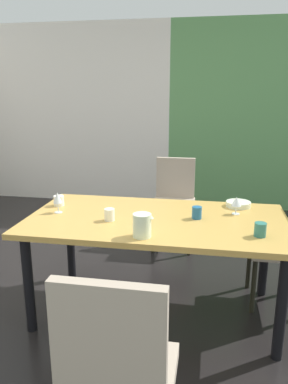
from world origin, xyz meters
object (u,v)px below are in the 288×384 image
at_px(chair_head_far, 174,197).
at_px(cup_north, 197,213).
at_px(cup_near_shelf, 59,201).
at_px(cup_rear, 109,215).
at_px(pitcher_front, 142,225).
at_px(wine_glass_left, 236,202).
at_px(chair_head_near, 117,373).
at_px(wine_glass_west, 58,198).
at_px(dining_table, 157,228).
at_px(cup_center, 260,230).
at_px(serving_bowl_east, 238,204).

distance_m(chair_head_far, cup_north, 1.35).
height_order(cup_near_shelf, cup_rear, cup_rear).
bearing_deg(cup_near_shelf, cup_rear, -29.00).
relative_size(cup_rear, pitcher_front, 0.57).
distance_m(cup_rear, pitcher_front, 0.39).
height_order(chair_head_far, wine_glass_left, chair_head_far).
xyz_separation_m(chair_head_near, cup_rear, (-0.36, 1.22, 0.23)).
xyz_separation_m(wine_glass_west, wine_glass_left, (1.32, 0.20, -0.02)).
xyz_separation_m(cup_north, cup_rear, (-0.61, -0.15, -0.00)).
height_order(wine_glass_west, cup_rear, wine_glass_west).
relative_size(cup_near_shelf, pitcher_front, 0.54).
height_order(wine_glass_left, cup_north, wine_glass_left).
xyz_separation_m(dining_table, pitcher_front, (-0.04, -0.38, 0.16)).
distance_m(wine_glass_west, cup_north, 1.04).
bearing_deg(cup_north, cup_near_shelf, 173.73).
distance_m(chair_head_far, wine_glass_west, 1.57).
bearing_deg(wine_glass_west, cup_center, -8.97).
bearing_deg(cup_rear, wine_glass_left, 18.93).
height_order(dining_table, cup_north, cup_north).
xyz_separation_m(chair_head_far, serving_bowl_east, (0.60, -0.95, 0.24)).
xyz_separation_m(dining_table, chair_head_far, (-0.00, 1.33, -0.13)).
bearing_deg(wine_glass_west, cup_near_shelf, 110.90).
bearing_deg(pitcher_front, cup_north, 51.88).
bearing_deg(wine_glass_west, pitcher_front, -27.08).
relative_size(wine_glass_west, cup_north, 1.80).
distance_m(chair_head_near, cup_north, 1.42).
distance_m(wine_glass_west, serving_bowl_east, 1.41).
distance_m(cup_north, cup_rear, 0.63).
distance_m(chair_head_far, cup_near_shelf, 1.45).
distance_m(cup_center, cup_rear, 1.02).
height_order(cup_rear, pitcher_front, pitcher_front).
relative_size(wine_glass_west, serving_bowl_east, 0.82).
bearing_deg(pitcher_front, cup_rear, 137.55).
bearing_deg(serving_bowl_east, wine_glass_west, -163.62).
height_order(dining_table, cup_center, cup_center).
bearing_deg(chair_head_far, wine_glass_left, 116.57).
relative_size(wine_glass_west, cup_center, 1.77).
height_order(wine_glass_west, cup_center, wine_glass_west).
relative_size(cup_center, pitcher_front, 0.59).
distance_m(serving_bowl_east, pitcher_front, 0.99).
xyz_separation_m(chair_head_far, pitcher_front, (-0.03, -1.71, 0.29)).
height_order(cup_center, cup_rear, cup_center).
bearing_deg(cup_north, chair_head_near, -100.14).
bearing_deg(wine_glass_left, serving_bowl_east, 81.22).
distance_m(dining_table, cup_north, 0.31).
relative_size(wine_glass_left, serving_bowl_east, 0.68).
height_order(cup_north, cup_near_shelf, cup_north).
bearing_deg(cup_near_shelf, pitcher_front, -34.45).
bearing_deg(cup_center, dining_table, 160.90).
relative_size(chair_head_far, chair_head_near, 0.93).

